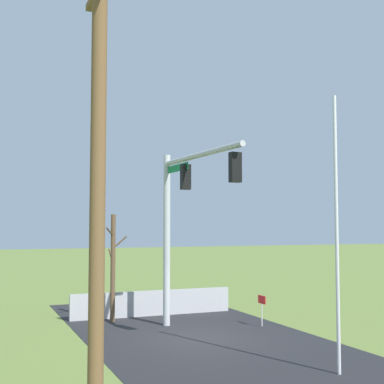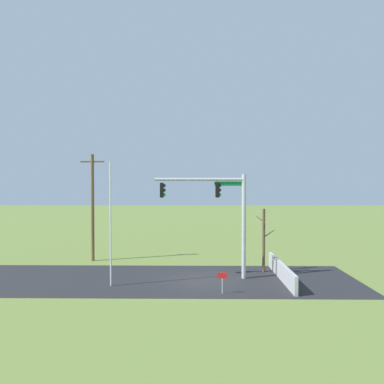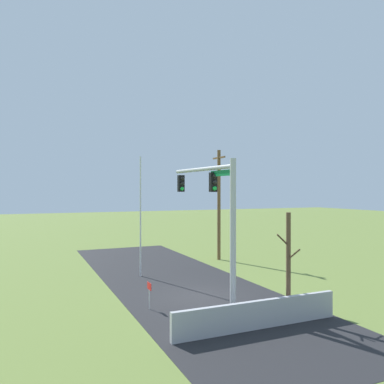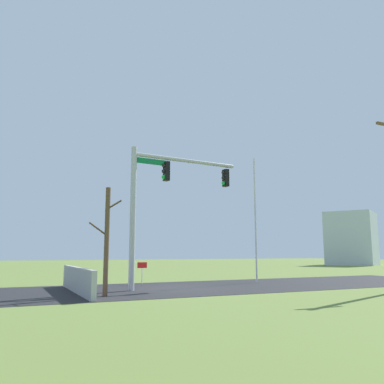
{
  "view_description": "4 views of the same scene",
  "coord_description": "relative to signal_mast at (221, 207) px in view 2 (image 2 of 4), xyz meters",
  "views": [
    {
      "loc": [
        -17.46,
        7.58,
        3.96
      ],
      "look_at": [
        -0.09,
        0.39,
        5.21
      ],
      "focal_mm": 49.13,
      "sensor_mm": 36.0,
      "label": 1
    },
    {
      "loc": [
        -0.41,
        -23.82,
        6.3
      ],
      "look_at": [
        -0.74,
        -0.3,
        5.73
      ],
      "focal_mm": 34.4,
      "sensor_mm": 36.0,
      "label": 2
    },
    {
      "loc": [
        17.68,
        -8.27,
        5.42
      ],
      "look_at": [
        -0.01,
        -0.5,
        5.36
      ],
      "focal_mm": 35.59,
      "sensor_mm": 36.0,
      "label": 3
    },
    {
      "loc": [
        8.14,
        18.54,
        1.76
      ],
      "look_at": [
        -0.39,
        0.52,
        4.83
      ],
      "focal_mm": 36.86,
      "sensor_mm": 36.0,
      "label": 4
    }
  ],
  "objects": [
    {
      "name": "retaining_fence",
      "position": [
        3.91,
        -0.13,
        -4.18
      ],
      "size": [
        0.2,
        7.38,
        1.11
      ],
      "primitive_type": "cube",
      "color": "#A8A8AD",
      "rests_on": "ground_plane"
    },
    {
      "name": "ground_plane",
      "position": [
        -1.19,
        -0.26,
        -4.74
      ],
      "size": [
        160.0,
        160.0,
        0.0
      ],
      "primitive_type": "plane",
      "color": "olive"
    },
    {
      "name": "signal_mast",
      "position": [
        0.0,
        0.0,
        0.0
      ],
      "size": [
        5.99,
        0.69,
        6.89
      ],
      "color": "#B2B5BA",
      "rests_on": "ground_plane"
    },
    {
      "name": "sidewalk_corner",
      "position": [
        2.48,
        0.1,
        -4.74
      ],
      "size": [
        6.0,
        6.0,
        0.01
      ],
      "primitive_type": "cube",
      "color": "#B7B5AD",
      "rests_on": "ground_plane"
    },
    {
      "name": "utility_pole",
      "position": [
        -10.05,
        5.46,
        -0.26
      ],
      "size": [
        1.9,
        0.26,
        8.62
      ],
      "color": "brown",
      "rests_on": "ground_plane"
    },
    {
      "name": "flagpole",
      "position": [
        -6.87,
        -1.83,
        -0.94
      ],
      "size": [
        0.1,
        0.1,
        7.6
      ],
      "primitive_type": "cylinder",
      "color": "silver",
      "rests_on": "ground_plane"
    },
    {
      "name": "open_sign",
      "position": [
        -0.17,
        -3.34,
        -3.83
      ],
      "size": [
        0.56,
        0.04,
        1.22
      ],
      "color": "silver",
      "rests_on": "ground_plane"
    },
    {
      "name": "road_surface",
      "position": [
        -5.19,
        -0.26,
        -4.73
      ],
      "size": [
        28.0,
        8.0,
        0.01
      ],
      "primitive_type": "cube",
      "color": "#232326",
      "rests_on": "ground_plane"
    },
    {
      "name": "bare_tree",
      "position": [
        3.12,
        1.91,
        -2.44
      ],
      "size": [
        1.27,
        1.02,
        4.48
      ],
      "color": "brown",
      "rests_on": "ground_plane"
    }
  ]
}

